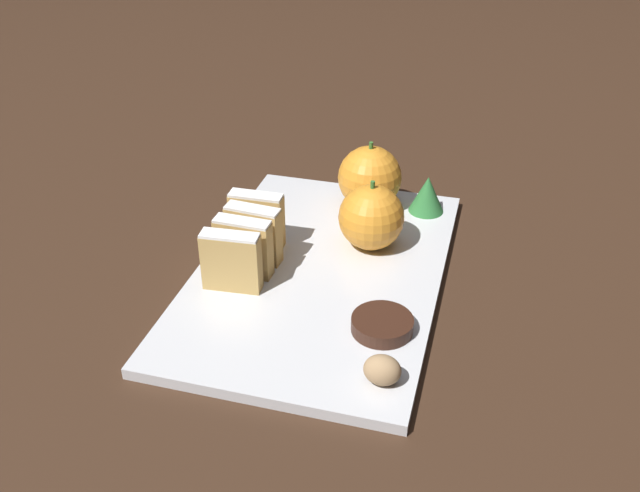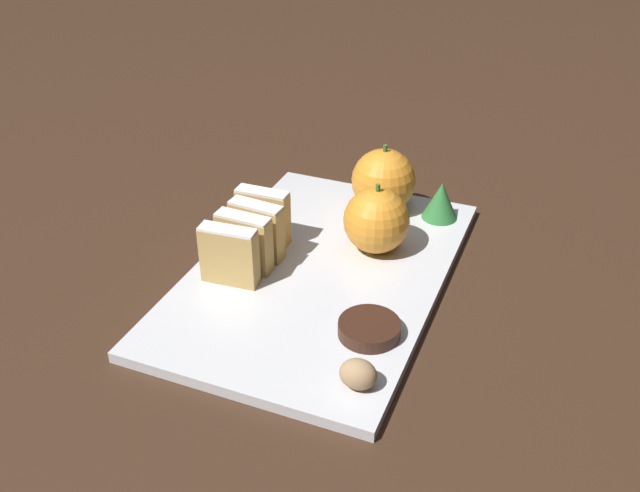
{
  "view_description": "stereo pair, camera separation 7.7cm",
  "coord_description": "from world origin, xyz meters",
  "px_view_note": "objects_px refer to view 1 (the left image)",
  "views": [
    {
      "loc": [
        0.17,
        -0.63,
        0.45
      ],
      "look_at": [
        0.0,
        0.0,
        0.04
      ],
      "focal_mm": 40.0,
      "sensor_mm": 36.0,
      "label": 1
    },
    {
      "loc": [
        0.25,
        -0.6,
        0.45
      ],
      "look_at": [
        0.0,
        0.0,
        0.04
      ],
      "focal_mm": 40.0,
      "sensor_mm": 36.0,
      "label": 2
    }
  ],
  "objects_px": {
    "orange_far": "(370,178)",
    "walnut": "(382,370)",
    "orange_near": "(371,217)",
    "chocolate_cookie": "(382,324)"
  },
  "relations": [
    {
      "from": "orange_far",
      "to": "walnut",
      "type": "bearing_deg",
      "value": -75.85
    },
    {
      "from": "orange_far",
      "to": "chocolate_cookie",
      "type": "relative_size",
      "value": 1.43
    },
    {
      "from": "orange_near",
      "to": "chocolate_cookie",
      "type": "xyz_separation_m",
      "value": [
        0.04,
        -0.15,
        -0.03
      ]
    },
    {
      "from": "orange_near",
      "to": "walnut",
      "type": "relative_size",
      "value": 2.44
    },
    {
      "from": "walnut",
      "to": "chocolate_cookie",
      "type": "xyz_separation_m",
      "value": [
        -0.01,
        0.07,
        -0.01
      ]
    },
    {
      "from": "orange_near",
      "to": "chocolate_cookie",
      "type": "distance_m",
      "value": 0.16
    },
    {
      "from": "orange_far",
      "to": "chocolate_cookie",
      "type": "distance_m",
      "value": 0.25
    },
    {
      "from": "orange_near",
      "to": "walnut",
      "type": "bearing_deg",
      "value": -75.42
    },
    {
      "from": "orange_near",
      "to": "chocolate_cookie",
      "type": "height_order",
      "value": "orange_near"
    },
    {
      "from": "orange_near",
      "to": "orange_far",
      "type": "bearing_deg",
      "value": 103.11
    }
  ]
}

